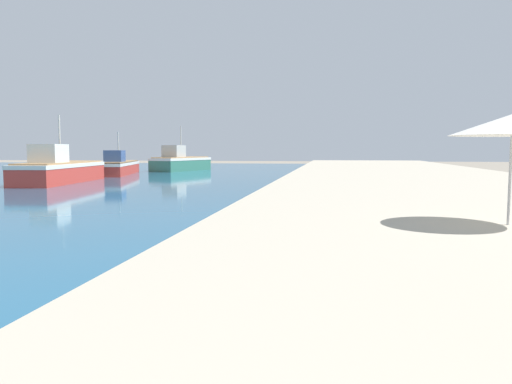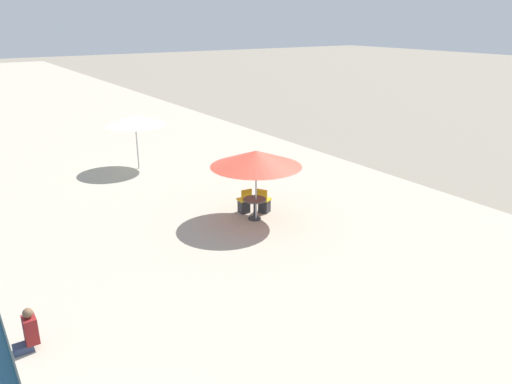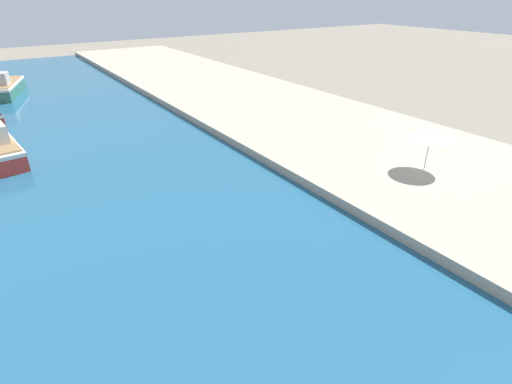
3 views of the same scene
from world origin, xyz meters
TOP-DOWN VIEW (x-y plane):
  - quay_promenade at (8.00, 37.00)m, footprint 16.00×90.00m
  - cafe_umbrella_pink at (8.21, 7.69)m, footprint 3.07×3.07m
  - cafe_umbrella_white at (7.06, 15.81)m, footprint 2.71×2.71m
  - cafe_table at (8.18, 7.74)m, footprint 0.80×0.80m
  - cafe_chair_left at (8.81, 8.09)m, footprint 0.57×0.56m
  - cafe_chair_right at (8.21, 8.46)m, footprint 0.42×0.45m
  - person_at_quay at (0.37, 4.32)m, footprint 0.52×0.36m

SIDE VIEW (x-z plane):
  - quay_promenade at x=8.00m, z-range 0.00..0.59m
  - cafe_chair_left at x=8.81m, z-range 0.46..1.37m
  - cafe_chair_right at x=8.21m, z-range 0.46..1.37m
  - person_at_quay at x=0.37m, z-range 0.53..1.49m
  - cafe_table at x=8.18m, z-range 0.76..1.50m
  - cafe_umbrella_pink at x=8.21m, z-range 1.54..3.99m
  - cafe_umbrella_white at x=7.06m, z-range 1.60..4.09m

